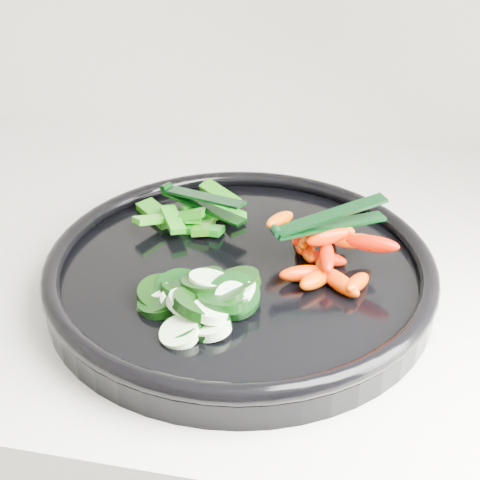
# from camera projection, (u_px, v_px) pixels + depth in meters

# --- Properties ---
(veggie_tray) EXTENTS (0.44, 0.44, 0.04)m
(veggie_tray) POSITION_uv_depth(u_px,v_px,m) (240.00, 270.00, 0.65)
(veggie_tray) COLOR black
(veggie_tray) RESTS_ON counter
(cucumber_pile) EXTENTS (0.13, 0.12, 0.04)m
(cucumber_pile) POSITION_uv_depth(u_px,v_px,m) (197.00, 298.00, 0.59)
(cucumber_pile) COLOR black
(cucumber_pile) RESTS_ON veggie_tray
(carrot_pile) EXTENTS (0.13, 0.14, 0.05)m
(carrot_pile) POSITION_uv_depth(u_px,v_px,m) (325.00, 250.00, 0.64)
(carrot_pile) COLOR #FF5900
(carrot_pile) RESTS_ON veggie_tray
(pepper_pile) EXTENTS (0.13, 0.11, 0.03)m
(pepper_pile) POSITION_uv_depth(u_px,v_px,m) (193.00, 216.00, 0.71)
(pepper_pile) COLOR #216809
(pepper_pile) RESTS_ON veggie_tray
(tong_carrot) EXTENTS (0.10, 0.07, 0.02)m
(tong_carrot) POSITION_uv_depth(u_px,v_px,m) (328.00, 221.00, 0.62)
(tong_carrot) COLOR black
(tong_carrot) RESTS_ON carrot_pile
(tong_pepper) EXTENTS (0.11, 0.07, 0.02)m
(tong_pepper) POSITION_uv_depth(u_px,v_px,m) (200.00, 201.00, 0.71)
(tong_pepper) COLOR black
(tong_pepper) RESTS_ON pepper_pile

